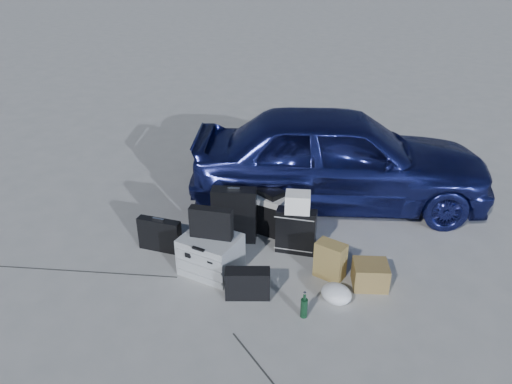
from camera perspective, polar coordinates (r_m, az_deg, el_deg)
ground at (r=5.25m, az=-1.45°, el=-10.10°), size 60.00×60.00×0.00m
car at (r=6.55m, az=9.51°, el=3.99°), size 4.09×2.76×1.29m
pelican_case at (r=5.30m, az=-5.18°, el=-7.09°), size 0.61×0.51×0.42m
laptop_bag at (r=5.11m, az=-5.16°, el=-3.54°), size 0.46×0.19×0.33m
briefcase at (r=5.73m, az=-10.94°, el=-4.83°), size 0.51×0.16×0.39m
suitcase_left at (r=5.74m, az=-2.50°, el=-2.64°), size 0.54×0.34×0.66m
suitcase_right at (r=5.58m, az=4.59°, el=-4.49°), size 0.46×0.23×0.53m
white_carton at (r=5.38m, az=4.79°, el=-1.18°), size 0.32×0.28×0.21m
duffel_bag at (r=6.00m, az=1.60°, el=-2.62°), size 0.84×0.45×0.40m
flat_box_white at (r=5.87m, az=1.57°, el=-0.68°), size 0.47×0.37×0.08m
flat_box_black at (r=5.85m, az=1.64°, el=-0.02°), size 0.37×0.33×0.07m
kraft_bag at (r=5.25m, az=8.48°, el=-7.73°), size 0.33×0.24×0.40m
cardboard_box at (r=5.25m, az=12.92°, el=-9.20°), size 0.43×0.40×0.26m
plastic_bag at (r=5.01m, az=9.16°, el=-11.40°), size 0.40×0.38×0.17m
messenger_bag at (r=4.96m, az=-0.97°, el=-10.42°), size 0.47×0.33×0.31m
green_bottle at (r=4.76m, az=5.52°, el=-12.74°), size 0.08×0.08×0.27m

